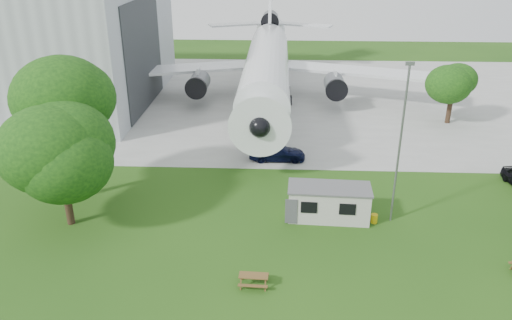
{
  "coord_description": "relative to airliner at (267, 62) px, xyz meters",
  "views": [
    {
      "loc": [
        -0.49,
        -27.02,
        19.51
      ],
      "look_at": [
        -2.11,
        8.0,
        4.0
      ],
      "focal_mm": 35.0,
      "sensor_mm": 36.0,
      "label": 1
    }
  ],
  "objects": [
    {
      "name": "car_apron_van",
      "position": [
        1.5,
        -18.65,
        -4.49
      ],
      "size": [
        5.45,
        2.34,
        1.56
      ],
      "primitive_type": "imported",
      "rotation": [
        0.0,
        0.0,
        1.6
      ],
      "color": "black",
      "rests_on": "ground"
    },
    {
      "name": "site_cabin",
      "position": [
        5.49,
        -29.47,
        -3.96
      ],
      "size": [
        6.82,
        3.01,
        2.62
      ],
      "color": "#BCB9B0",
      "rests_on": "ground"
    },
    {
      "name": "tree_far_apron",
      "position": [
        21.2,
        -7.12,
        -0.82
      ],
      "size": [
        5.13,
        5.13,
        7.03
      ],
      "color": "#382619",
      "rests_on": "ground"
    },
    {
      "name": "tree_west_big",
      "position": [
        -15.05,
        -27.11,
        2.56
      ],
      "size": [
        8.21,
        8.21,
        11.94
      ],
      "color": "#382619",
      "rests_on": "ground"
    },
    {
      "name": "ground",
      "position": [
        2.0,
        -35.86,
        -5.27
      ],
      "size": [
        160.0,
        160.0,
        0.0
      ],
      "primitive_type": "plane",
      "color": "#326119"
    },
    {
      "name": "airliner",
      "position": [
        0.0,
        0.0,
        0.0
      ],
      "size": [
        46.36,
        47.73,
        17.69
      ],
      "color": "white",
      "rests_on": "ground"
    },
    {
      "name": "concrete_apron",
      "position": [
        2.0,
        2.14,
        -5.25
      ],
      "size": [
        120.0,
        46.0,
        0.03
      ],
      "primitive_type": "cube",
      "color": "#B7B7B2",
      "rests_on": "ground"
    },
    {
      "name": "tree_west_small",
      "position": [
        -13.86,
        -31.21,
        0.31
      ],
      "size": [
        7.35,
        7.35,
        9.26
      ],
      "color": "#382619",
      "rests_on": "ground"
    },
    {
      "name": "lamp_mast",
      "position": [
        10.2,
        -29.66,
        0.73
      ],
      "size": [
        0.16,
        0.16,
        12.0
      ],
      "primitive_type": "cylinder",
      "color": "slate",
      "rests_on": "ground"
    },
    {
      "name": "picnic_west",
      "position": [
        0.2,
        -37.92,
        -5.27
      ],
      "size": [
        1.86,
        1.57,
        0.76
      ],
      "primitive_type": null,
      "rotation": [
        0.0,
        0.0,
        -0.04
      ],
      "color": "brown",
      "rests_on": "ground"
    }
  ]
}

